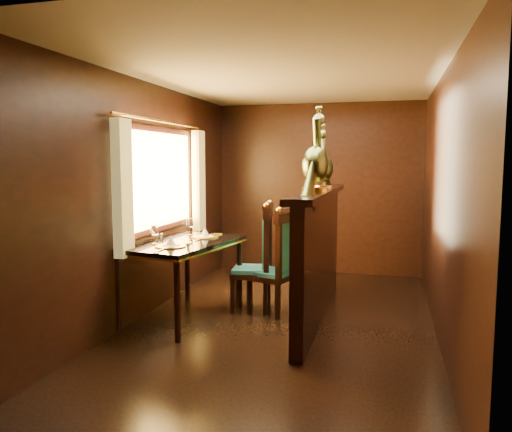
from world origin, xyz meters
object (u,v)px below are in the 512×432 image
object	(u,v)px
chair_right	(261,254)
peacock_right	(324,157)
dining_table	(183,248)
peacock_left	(315,148)
chair_left	(281,258)

from	to	relation	value
chair_right	peacock_right	size ratio (longest dim) A/B	1.78
dining_table	peacock_left	xyz separation A→B (m)	(1.38, 0.05, 1.03)
chair_left	peacock_right	size ratio (longest dim) A/B	1.73
peacock_right	chair_right	bearing A→B (deg)	-161.83
peacock_left	peacock_right	xyz separation A→B (m)	(0.00, 0.65, -0.08)
dining_table	chair_right	xyz separation A→B (m)	(0.73, 0.49, -0.11)
peacock_left	chair_left	bearing A→B (deg)	139.89
chair_left	peacock_left	xyz separation A→B (m)	(0.41, -0.35, 1.16)
chair_left	peacock_right	bearing A→B (deg)	52.89
peacock_right	peacock_left	bearing A→B (deg)	-90.00
chair_right	peacock_left	world-z (taller)	peacock_left
chair_right	peacock_left	bearing A→B (deg)	-41.91
chair_left	peacock_right	distance (m)	1.20
dining_table	chair_right	size ratio (longest dim) A/B	1.24
chair_right	peacock_left	xyz separation A→B (m)	(0.65, -0.43, 1.14)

